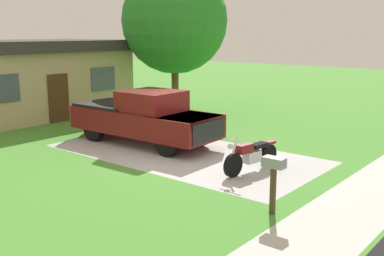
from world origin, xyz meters
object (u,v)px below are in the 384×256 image
at_px(pickup_truck, 143,117).
at_px(neighbor_house, 26,78).
at_px(motorcycle, 251,155).
at_px(mailbox, 274,170).
at_px(shade_tree, 175,21).

height_order(pickup_truck, neighbor_house, neighbor_house).
xyz_separation_m(motorcycle, mailbox, (-2.34, -2.02, 0.51)).
distance_m(pickup_truck, shade_tree, 8.14).
distance_m(motorcycle, pickup_truck, 4.82).
height_order(shade_tree, neighbor_house, shade_tree).
xyz_separation_m(pickup_truck, neighbor_house, (0.47, 8.19, 0.84)).
xyz_separation_m(mailbox, shade_tree, (9.03, 10.74, 3.44)).
bearing_deg(mailbox, neighbor_house, 77.59).
bearing_deg(shade_tree, pickup_truck, -147.55).
bearing_deg(mailbox, motorcycle, 40.73).
height_order(motorcycle, pickup_truck, pickup_truck).
height_order(pickup_truck, shade_tree, shade_tree).
relative_size(motorcycle, mailbox, 1.75).
bearing_deg(shade_tree, motorcycle, -127.49).
bearing_deg(neighbor_house, motorcycle, -94.21).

